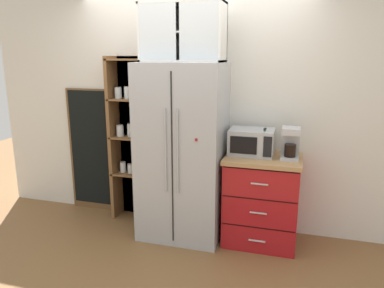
{
  "coord_description": "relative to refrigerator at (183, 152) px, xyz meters",
  "views": [
    {
      "loc": [
        1.12,
        -3.47,
        1.89
      ],
      "look_at": [
        0.1,
        0.02,
        1.0
      ],
      "focal_mm": 34.16,
      "sensor_mm": 36.0,
      "label": 1
    }
  ],
  "objects": [
    {
      "name": "bottle_clear",
      "position": [
        0.82,
        0.07,
        0.13
      ],
      "size": [
        0.07,
        0.07,
        0.29
      ],
      "color": "silver",
      "rests_on": "counter_cabinet"
    },
    {
      "name": "pantry_shelf_column",
      "position": [
        -0.7,
        0.27,
        0.06
      ],
      "size": [
        0.5,
        0.28,
        1.88
      ],
      "color": "brown",
      "rests_on": "ground"
    },
    {
      "name": "bottle_green",
      "position": [
        0.82,
        0.03,
        0.13
      ],
      "size": [
        0.06,
        0.06,
        0.28
      ],
      "color": "#285B33",
      "rests_on": "counter_cabinet"
    },
    {
      "name": "wall_back_cream",
      "position": [
        -0.0,
        0.38,
        0.36
      ],
      "size": [
        4.93,
        0.1,
        2.55
      ],
      "primitive_type": "cube",
      "color": "silver",
      "rests_on": "ground"
    },
    {
      "name": "chalkboard_menu",
      "position": [
        -1.26,
        0.31,
        -0.15
      ],
      "size": [
        0.6,
        0.04,
        1.51
      ],
      "color": "brown",
      "rests_on": "ground"
    },
    {
      "name": "mug_navy",
      "position": [
        0.83,
        0.08,
        0.04
      ],
      "size": [
        0.12,
        0.09,
        0.08
      ],
      "color": "navy",
      "rests_on": "counter_cabinet"
    },
    {
      "name": "microwave",
      "position": [
        0.7,
        0.1,
        0.13
      ],
      "size": [
        0.44,
        0.33,
        0.26
      ],
      "color": "#ADAFB5",
      "rests_on": "counter_cabinet"
    },
    {
      "name": "ground_plane",
      "position": [
        -0.0,
        -0.02,
        -0.91
      ],
      "size": [
        10.62,
        10.62,
        0.0
      ],
      "primitive_type": "plane",
      "color": "brown"
    },
    {
      "name": "coffee_maker",
      "position": [
        1.07,
        0.06,
        0.16
      ],
      "size": [
        0.17,
        0.2,
        0.31
      ],
      "color": "#B7B7BC",
      "rests_on": "counter_cabinet"
    },
    {
      "name": "upper_cabinet",
      "position": [
        -0.0,
        0.05,
        1.19
      ],
      "size": [
        0.82,
        0.32,
        0.56
      ],
      "color": "silver",
      "rests_on": "refrigerator"
    },
    {
      "name": "counter_cabinet",
      "position": [
        0.82,
        0.05,
        -0.45
      ],
      "size": [
        0.75,
        0.59,
        0.91
      ],
      "color": "#A8161C",
      "rests_on": "ground"
    },
    {
      "name": "mug_charcoal",
      "position": [
        0.83,
        0.1,
        0.04
      ],
      "size": [
        0.11,
        0.08,
        0.09
      ],
      "color": "#2D2D33",
      "rests_on": "counter_cabinet"
    },
    {
      "name": "refrigerator",
      "position": [
        0.0,
        0.0,
        0.0
      ],
      "size": [
        0.85,
        0.68,
        1.82
      ],
      "color": "#ADAFB5",
      "rests_on": "ground"
    }
  ]
}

